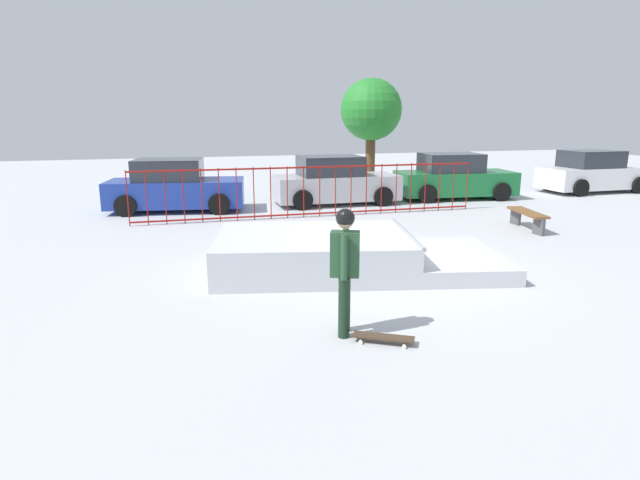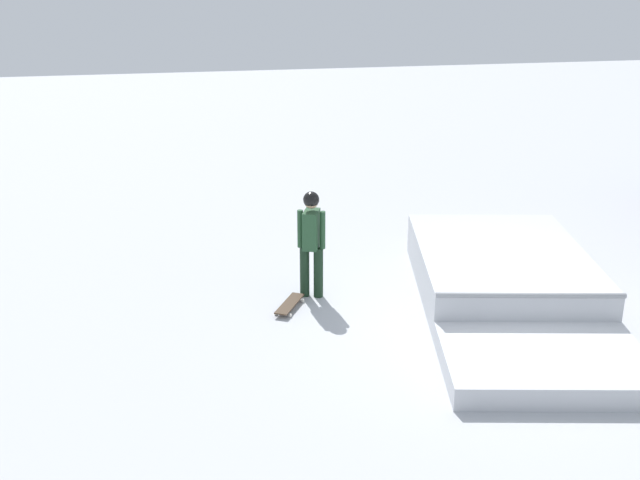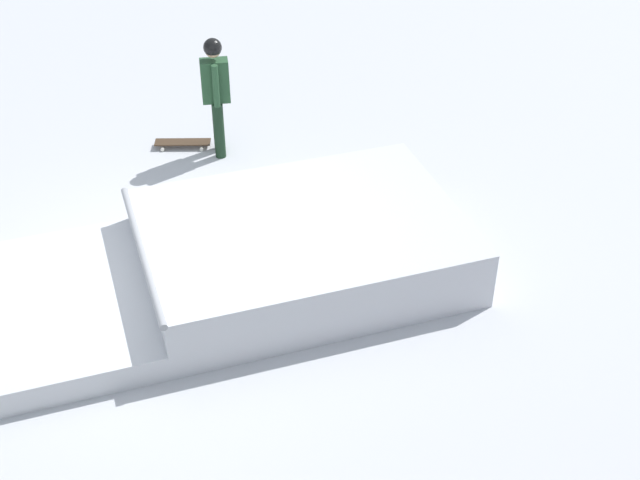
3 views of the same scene
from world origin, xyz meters
TOP-DOWN VIEW (x-y plane):
  - ground_plane at (0.00, 0.00)m, footprint 60.00×60.00m
  - skate_ramp at (-0.95, 0.39)m, footprint 5.83×3.71m
  - skater at (-1.81, -2.52)m, footprint 0.43×0.41m
  - skateboard at (-1.42, -2.94)m, footprint 0.79×0.58m

SIDE VIEW (x-z plane):
  - ground_plane at x=0.00m, z-range 0.00..0.00m
  - skateboard at x=-1.42m, z-range 0.03..0.12m
  - skate_ramp at x=-0.95m, z-range -0.05..0.69m
  - skater at x=-1.81m, z-range 0.14..1.87m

